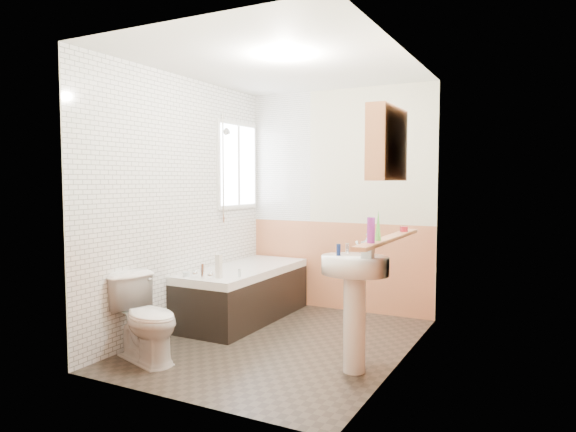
{
  "coord_description": "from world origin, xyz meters",
  "views": [
    {
      "loc": [
        2.17,
        -4.04,
        1.48
      ],
      "look_at": [
        0.0,
        0.15,
        1.15
      ],
      "focal_mm": 32.0,
      "sensor_mm": 36.0,
      "label": 1
    }
  ],
  "objects_px": {
    "pine_shelf": "(390,239)",
    "medicine_cabinet": "(387,144)",
    "toilet": "(146,319)",
    "bathtub": "(244,292)",
    "sink": "(355,290)"
  },
  "relations": [
    {
      "from": "bathtub",
      "to": "pine_shelf",
      "type": "height_order",
      "value": "pine_shelf"
    },
    {
      "from": "pine_shelf",
      "to": "medicine_cabinet",
      "type": "bearing_deg",
      "value": -157.45
    },
    {
      "from": "toilet",
      "to": "pine_shelf",
      "type": "height_order",
      "value": "pine_shelf"
    },
    {
      "from": "bathtub",
      "to": "toilet",
      "type": "xyz_separation_m",
      "value": [
        -0.03,
        -1.44,
        0.06
      ]
    },
    {
      "from": "toilet",
      "to": "medicine_cabinet",
      "type": "relative_size",
      "value": 1.13
    },
    {
      "from": "pine_shelf",
      "to": "sink",
      "type": "bearing_deg",
      "value": -131.0
    },
    {
      "from": "medicine_cabinet",
      "to": "toilet",
      "type": "bearing_deg",
      "value": -156.49
    },
    {
      "from": "bathtub",
      "to": "medicine_cabinet",
      "type": "bearing_deg",
      "value": -21.14
    },
    {
      "from": "medicine_cabinet",
      "to": "bathtub",
      "type": "bearing_deg",
      "value": 158.86
    },
    {
      "from": "bathtub",
      "to": "pine_shelf",
      "type": "bearing_deg",
      "value": -20.51
    },
    {
      "from": "bathtub",
      "to": "pine_shelf",
      "type": "relative_size",
      "value": 1.14
    },
    {
      "from": "pine_shelf",
      "to": "medicine_cabinet",
      "type": "distance_m",
      "value": 0.74
    },
    {
      "from": "sink",
      "to": "medicine_cabinet",
      "type": "bearing_deg",
      "value": 63.5
    },
    {
      "from": "toilet",
      "to": "pine_shelf",
      "type": "bearing_deg",
      "value": -48.75
    },
    {
      "from": "pine_shelf",
      "to": "medicine_cabinet",
      "type": "relative_size",
      "value": 2.3
    }
  ]
}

